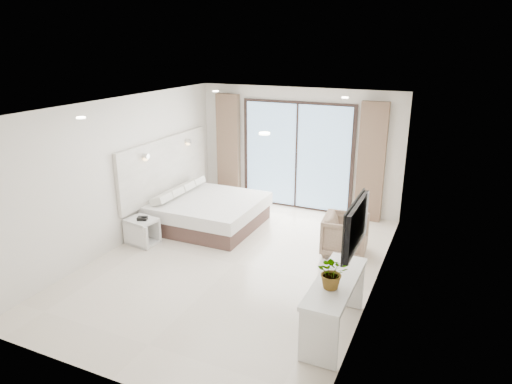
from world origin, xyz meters
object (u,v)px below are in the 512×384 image
bed (208,212)px  nightstand (142,231)px  console_desk (335,295)px  armchair (346,233)px

bed → nightstand: bearing=-117.5°
nightstand → console_desk: (3.99, -1.24, 0.31)m
bed → console_desk: 4.18m
console_desk → armchair: 2.43m
bed → nightstand: size_ratio=3.41×
bed → armchair: bearing=-2.7°
nightstand → armchair: armchair is taller
armchair → nightstand: bearing=102.2°
nightstand → console_desk: bearing=-8.3°
nightstand → armchair: size_ratio=0.77×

